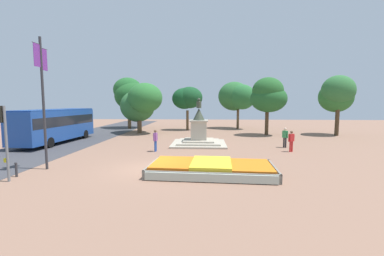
{
  "coord_description": "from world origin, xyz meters",
  "views": [
    {
      "loc": [
        3.16,
        -14.28,
        3.79
      ],
      "look_at": [
        2.21,
        4.01,
        2.0
      ],
      "focal_mm": 24.0,
      "sensor_mm": 36.0,
      "label": 1
    }
  ],
  "objects_px": {
    "pedestrian_near_planter": "(291,140)",
    "flower_planter": "(211,168)",
    "traffic_light_near_crossing": "(4,130)",
    "statue_monument": "(199,135)",
    "pedestrian_crossing_plaza": "(285,136)",
    "pedestrian_with_handbag": "(155,139)",
    "city_bus": "(56,124)",
    "banner_pole": "(43,97)",
    "kerb_bollard_mid_a": "(16,169)"
  },
  "relations": [
    {
      "from": "kerb_bollard_mid_a",
      "to": "pedestrian_with_handbag",
      "type": "bearing_deg",
      "value": 51.22
    },
    {
      "from": "traffic_light_near_crossing",
      "to": "city_bus",
      "type": "distance_m",
      "value": 12.79
    },
    {
      "from": "flower_planter",
      "to": "pedestrian_crossing_plaza",
      "type": "xyz_separation_m",
      "value": [
        6.49,
        8.46,
        0.7
      ]
    },
    {
      "from": "banner_pole",
      "to": "traffic_light_near_crossing",
      "type": "bearing_deg",
      "value": -102.03
    },
    {
      "from": "statue_monument",
      "to": "pedestrian_crossing_plaza",
      "type": "xyz_separation_m",
      "value": [
        7.37,
        -1.26,
        0.14
      ]
    },
    {
      "from": "pedestrian_with_handbag",
      "to": "flower_planter",
      "type": "bearing_deg",
      "value": -55.66
    },
    {
      "from": "traffic_light_near_crossing",
      "to": "banner_pole",
      "type": "bearing_deg",
      "value": 77.97
    },
    {
      "from": "pedestrian_crossing_plaza",
      "to": "banner_pole",
      "type": "bearing_deg",
      "value": -153.27
    },
    {
      "from": "banner_pole",
      "to": "pedestrian_with_handbag",
      "type": "xyz_separation_m",
      "value": [
        5.21,
        5.65,
        -3.11
      ]
    },
    {
      "from": "traffic_light_near_crossing",
      "to": "banner_pole",
      "type": "height_order",
      "value": "banner_pole"
    },
    {
      "from": "flower_planter",
      "to": "traffic_light_near_crossing",
      "type": "xyz_separation_m",
      "value": [
        -9.89,
        -1.89,
        2.23
      ]
    },
    {
      "from": "statue_monument",
      "to": "pedestrian_with_handbag",
      "type": "height_order",
      "value": "statue_monument"
    },
    {
      "from": "flower_planter",
      "to": "traffic_light_near_crossing",
      "type": "relative_size",
      "value": 1.88
    },
    {
      "from": "statue_monument",
      "to": "pedestrian_with_handbag",
      "type": "distance_m",
      "value": 4.89
    },
    {
      "from": "pedestrian_crossing_plaza",
      "to": "kerb_bollard_mid_a",
      "type": "bearing_deg",
      "value": -149.83
    },
    {
      "from": "pedestrian_with_handbag",
      "to": "pedestrian_near_planter",
      "type": "distance_m",
      "value": 10.58
    },
    {
      "from": "statue_monument",
      "to": "pedestrian_crossing_plaza",
      "type": "relative_size",
      "value": 2.85
    },
    {
      "from": "banner_pole",
      "to": "pedestrian_crossing_plaza",
      "type": "relative_size",
      "value": 4.36
    },
    {
      "from": "pedestrian_crossing_plaza",
      "to": "city_bus",
      "type": "bearing_deg",
      "value": 175.74
    },
    {
      "from": "traffic_light_near_crossing",
      "to": "pedestrian_crossing_plaza",
      "type": "distance_m",
      "value": 19.44
    },
    {
      "from": "statue_monument",
      "to": "pedestrian_with_handbag",
      "type": "relative_size",
      "value": 2.83
    },
    {
      "from": "flower_planter",
      "to": "pedestrian_with_handbag",
      "type": "bearing_deg",
      "value": 124.34
    },
    {
      "from": "city_bus",
      "to": "kerb_bollard_mid_a",
      "type": "relative_size",
      "value": 12.61
    },
    {
      "from": "city_bus",
      "to": "kerb_bollard_mid_a",
      "type": "height_order",
      "value": "city_bus"
    },
    {
      "from": "banner_pole",
      "to": "city_bus",
      "type": "distance_m",
      "value": 11.06
    },
    {
      "from": "traffic_light_near_crossing",
      "to": "banner_pole",
      "type": "xyz_separation_m",
      "value": [
        0.5,
        2.36,
        1.58
      ]
    },
    {
      "from": "traffic_light_near_crossing",
      "to": "pedestrian_near_planter",
      "type": "distance_m",
      "value": 18.4
    },
    {
      "from": "flower_planter",
      "to": "pedestrian_with_handbag",
      "type": "distance_m",
      "value": 7.44
    },
    {
      "from": "statue_monument",
      "to": "pedestrian_crossing_plaza",
      "type": "height_order",
      "value": "statue_monument"
    },
    {
      "from": "city_bus",
      "to": "kerb_bollard_mid_a",
      "type": "distance_m",
      "value": 12.1
    },
    {
      "from": "flower_planter",
      "to": "pedestrian_near_planter",
      "type": "relative_size",
      "value": 4.16
    },
    {
      "from": "city_bus",
      "to": "banner_pole",
      "type": "bearing_deg",
      "value": -62.0
    },
    {
      "from": "pedestrian_with_handbag",
      "to": "pedestrian_near_planter",
      "type": "xyz_separation_m",
      "value": [
        10.57,
        0.41,
        -0.04
      ]
    },
    {
      "from": "traffic_light_near_crossing",
      "to": "banner_pole",
      "type": "relative_size",
      "value": 0.49
    },
    {
      "from": "flower_planter",
      "to": "banner_pole",
      "type": "xyz_separation_m",
      "value": [
        -9.39,
        0.46,
        3.82
      ]
    },
    {
      "from": "pedestrian_near_planter",
      "to": "pedestrian_crossing_plaza",
      "type": "relative_size",
      "value": 0.97
    },
    {
      "from": "pedestrian_near_planter",
      "to": "flower_planter",
      "type": "bearing_deg",
      "value": -134.38
    },
    {
      "from": "traffic_light_near_crossing",
      "to": "statue_monument",
      "type": "bearing_deg",
      "value": 52.19
    },
    {
      "from": "pedestrian_crossing_plaza",
      "to": "pedestrian_near_planter",
      "type": "bearing_deg",
      "value": -93.03
    },
    {
      "from": "city_bus",
      "to": "pedestrian_with_handbag",
      "type": "height_order",
      "value": "city_bus"
    },
    {
      "from": "flower_planter",
      "to": "banner_pole",
      "type": "distance_m",
      "value": 10.14
    },
    {
      "from": "banner_pole",
      "to": "pedestrian_crossing_plaza",
      "type": "distance_m",
      "value": 18.05
    },
    {
      "from": "city_bus",
      "to": "pedestrian_near_planter",
      "type": "xyz_separation_m",
      "value": [
        20.86,
        -3.49,
        -0.89
      ]
    },
    {
      "from": "statue_monument",
      "to": "traffic_light_near_crossing",
      "type": "xyz_separation_m",
      "value": [
        -9.01,
        -11.61,
        1.68
      ]
    },
    {
      "from": "pedestrian_crossing_plaza",
      "to": "statue_monument",
      "type": "bearing_deg",
      "value": 170.3
    },
    {
      "from": "city_bus",
      "to": "pedestrian_near_planter",
      "type": "relative_size",
      "value": 5.94
    },
    {
      "from": "statue_monument",
      "to": "city_bus",
      "type": "distance_m",
      "value": 13.63
    },
    {
      "from": "statue_monument",
      "to": "city_bus",
      "type": "bearing_deg",
      "value": 178.73
    },
    {
      "from": "statue_monument",
      "to": "pedestrian_near_planter",
      "type": "height_order",
      "value": "statue_monument"
    },
    {
      "from": "traffic_light_near_crossing",
      "to": "city_bus",
      "type": "bearing_deg",
      "value": 111.03
    }
  ]
}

